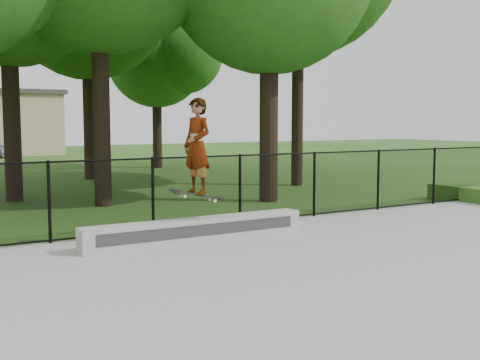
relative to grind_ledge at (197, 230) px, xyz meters
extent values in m
plane|color=#245217|center=(1.64, -4.70, -0.27)|extent=(100.00, 100.00, 0.00)
cube|color=gray|center=(1.64, -4.70, -0.24)|extent=(14.00, 12.00, 0.06)
cube|color=#ACADA7|center=(0.00, 0.00, 0.00)|extent=(4.35, 0.40, 0.42)
cube|color=black|center=(-0.06, -0.15, 0.66)|extent=(0.82, 0.23, 0.23)
imported|color=#BFE0FC|center=(-0.06, -0.15, 1.54)|extent=(0.54, 0.70, 1.72)
cylinder|color=black|center=(-2.36, 1.20, 0.54)|extent=(0.06, 0.06, 1.50)
cylinder|color=black|center=(-0.36, 1.20, 0.54)|extent=(0.06, 0.06, 1.50)
cylinder|color=black|center=(1.64, 1.20, 0.54)|extent=(0.06, 0.06, 1.50)
cylinder|color=black|center=(3.64, 1.20, 0.54)|extent=(0.06, 0.06, 1.50)
cylinder|color=black|center=(5.64, 1.20, 0.54)|extent=(0.06, 0.06, 1.50)
cylinder|color=black|center=(7.64, 1.20, 0.54)|extent=(0.06, 0.06, 1.50)
cylinder|color=black|center=(1.64, 1.20, 1.26)|extent=(16.00, 0.04, 0.04)
cylinder|color=black|center=(1.64, 1.20, -0.16)|extent=(16.00, 0.04, 0.04)
cube|color=black|center=(1.64, 1.20, 0.54)|extent=(16.00, 0.01, 1.50)
cylinder|color=black|center=(0.14, 5.80, 2.46)|extent=(0.44, 0.44, 5.47)
cylinder|color=black|center=(4.44, 4.30, 2.15)|extent=(0.44, 0.44, 4.84)
cylinder|color=black|center=(7.64, 7.30, 2.76)|extent=(0.44, 0.44, 6.07)
cylinder|color=black|center=(2.14, 13.30, 2.35)|extent=(0.44, 0.44, 5.23)
cylinder|color=black|center=(6.64, 17.30, 1.71)|extent=(0.44, 0.44, 3.97)
sphere|color=#264B14|center=(6.64, 17.30, 5.00)|extent=(4.76, 4.76, 4.76)
cylinder|color=black|center=(-1.71, 8.03, 2.29)|extent=(0.44, 0.44, 5.12)
camera|label=1|loc=(-4.92, -9.73, 1.99)|focal=45.00mm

